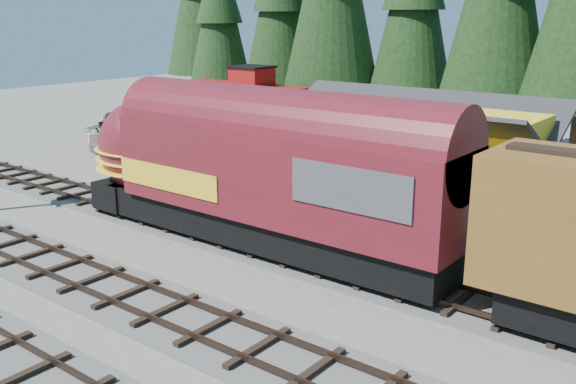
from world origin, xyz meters
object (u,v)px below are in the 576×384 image
Objects in this scene: depot at (395,150)px; pickup_truck_a at (230,175)px; caboose at (242,110)px; pickup_truck_b at (144,143)px; locomotive at (244,176)px.

pickup_truck_a is at bearing -172.00° from depot.
caboose reaches higher than pickup_truck_b.
locomotive reaches higher than pickup_truck_b.
locomotive is 8.02m from pickup_truck_a.
depot is at bearing 66.55° from locomotive.
caboose is 1.40× the size of pickup_truck_b.
caboose is (-15.50, 7.50, -0.51)m from depot.
pickup_truck_b is at bearing 153.46° from locomotive.
depot is at bearing -95.94° from pickup_truck_a.
locomotive is 16.72m from pickup_truck_b.
depot is 1.36× the size of caboose.
pickup_truck_a is (6.97, -8.70, -1.67)m from caboose.
pickup_truck_a is (-5.71, 5.30, -1.90)m from locomotive.
depot is 8.89m from pickup_truck_a.
pickup_truck_a is 0.84× the size of pickup_truck_b.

